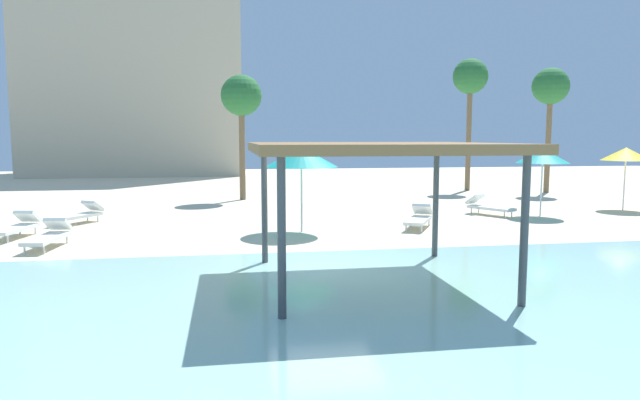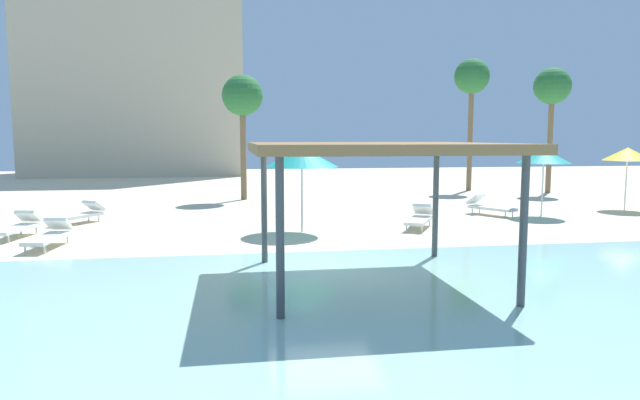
{
  "view_description": "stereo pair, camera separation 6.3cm",
  "coord_description": "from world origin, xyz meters",
  "px_view_note": "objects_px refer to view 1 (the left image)",
  "views": [
    {
      "loc": [
        -2.15,
        -12.4,
        2.92
      ],
      "look_at": [
        0.22,
        2.0,
        1.3
      ],
      "focal_mm": 31.58,
      "sensor_mm": 36.0,
      "label": 1
    },
    {
      "loc": [
        -2.09,
        -12.41,
        2.92
      ],
      "look_at": [
        0.22,
        2.0,
        1.3
      ],
      "focal_mm": 31.58,
      "sensor_mm": 36.0,
      "label": 2
    }
  ],
  "objects_px": {
    "palm_tree_1": "(551,89)",
    "palm_tree_2": "(241,98)",
    "lounge_chair_5": "(49,235)",
    "beach_umbrella_teal_3": "(301,157)",
    "lounge_chair_1": "(487,206)",
    "shade_pavilion": "(376,151)",
    "lounge_chair_4": "(80,214)",
    "beach_umbrella_teal_2": "(543,156)",
    "lounge_chair_2": "(17,226)",
    "palm_tree_0": "(470,80)",
    "beach_umbrella_yellow_4": "(626,154)",
    "lounge_chair_3": "(419,218)"
  },
  "relations": [
    {
      "from": "lounge_chair_5",
      "to": "palm_tree_0",
      "type": "relative_size",
      "value": 0.27
    },
    {
      "from": "beach_umbrella_teal_2",
      "to": "beach_umbrella_yellow_4",
      "type": "relative_size",
      "value": 0.99
    },
    {
      "from": "lounge_chair_5",
      "to": "palm_tree_1",
      "type": "bearing_deg",
      "value": 125.33
    },
    {
      "from": "beach_umbrella_teal_3",
      "to": "lounge_chair_5",
      "type": "distance_m",
      "value": 7.39
    },
    {
      "from": "lounge_chair_2",
      "to": "lounge_chair_4",
      "type": "bearing_deg",
      "value": 166.96
    },
    {
      "from": "lounge_chair_3",
      "to": "palm_tree_1",
      "type": "relative_size",
      "value": 0.3
    },
    {
      "from": "beach_umbrella_yellow_4",
      "to": "palm_tree_1",
      "type": "height_order",
      "value": "palm_tree_1"
    },
    {
      "from": "shade_pavilion",
      "to": "lounge_chair_2",
      "type": "distance_m",
      "value": 11.52
    },
    {
      "from": "lounge_chair_2",
      "to": "palm_tree_0",
      "type": "xyz_separation_m",
      "value": [
        19.28,
        11.84,
        5.7
      ]
    },
    {
      "from": "palm_tree_1",
      "to": "lounge_chair_5",
      "type": "bearing_deg",
      "value": -151.4
    },
    {
      "from": "lounge_chair_1",
      "to": "palm_tree_1",
      "type": "bearing_deg",
      "value": 107.38
    },
    {
      "from": "palm_tree_0",
      "to": "lounge_chair_4",
      "type": "bearing_deg",
      "value": -152.84
    },
    {
      "from": "palm_tree_0",
      "to": "lounge_chair_1",
      "type": "bearing_deg",
      "value": -109.75
    },
    {
      "from": "beach_umbrella_yellow_4",
      "to": "palm_tree_2",
      "type": "distance_m",
      "value": 16.66
    },
    {
      "from": "shade_pavilion",
      "to": "lounge_chair_4",
      "type": "distance_m",
      "value": 12.4
    },
    {
      "from": "palm_tree_1",
      "to": "palm_tree_2",
      "type": "xyz_separation_m",
      "value": [
        -16.08,
        -0.81,
        -0.69
      ]
    },
    {
      "from": "palm_tree_0",
      "to": "palm_tree_1",
      "type": "distance_m",
      "value": 4.13
    },
    {
      "from": "lounge_chair_1",
      "to": "palm_tree_0",
      "type": "xyz_separation_m",
      "value": [
        3.41,
        9.51,
        5.7
      ]
    },
    {
      "from": "beach_umbrella_teal_3",
      "to": "palm_tree_0",
      "type": "distance_m",
      "value": 16.8
    },
    {
      "from": "lounge_chair_2",
      "to": "palm_tree_2",
      "type": "height_order",
      "value": "palm_tree_2"
    },
    {
      "from": "lounge_chair_1",
      "to": "beach_umbrella_teal_2",
      "type": "bearing_deg",
      "value": 42.78
    },
    {
      "from": "shade_pavilion",
      "to": "lounge_chair_2",
      "type": "bearing_deg",
      "value": 143.21
    },
    {
      "from": "shade_pavilion",
      "to": "palm_tree_1",
      "type": "xyz_separation_m",
      "value": [
        13.88,
        16.71,
        2.77
      ]
    },
    {
      "from": "shade_pavilion",
      "to": "beach_umbrella_teal_2",
      "type": "xyz_separation_m",
      "value": [
        8.68,
        8.51,
        -0.42
      ]
    },
    {
      "from": "lounge_chair_1",
      "to": "beach_umbrella_yellow_4",
      "type": "bearing_deg",
      "value": 65.87
    },
    {
      "from": "lounge_chair_3",
      "to": "palm_tree_2",
      "type": "relative_size",
      "value": 0.33
    },
    {
      "from": "lounge_chair_1",
      "to": "palm_tree_1",
      "type": "relative_size",
      "value": 0.3
    },
    {
      "from": "shade_pavilion",
      "to": "lounge_chair_1",
      "type": "distance_m",
      "value": 11.61
    },
    {
      "from": "beach_umbrella_yellow_4",
      "to": "palm_tree_2",
      "type": "bearing_deg",
      "value": 157.94
    },
    {
      "from": "lounge_chair_5",
      "to": "palm_tree_2",
      "type": "xyz_separation_m",
      "value": [
        5.43,
        10.92,
        4.41
      ]
    },
    {
      "from": "beach_umbrella_teal_3",
      "to": "lounge_chair_1",
      "type": "height_order",
      "value": "beach_umbrella_teal_3"
    },
    {
      "from": "beach_umbrella_teal_3",
      "to": "beach_umbrella_yellow_4",
      "type": "height_order",
      "value": "beach_umbrella_teal_3"
    },
    {
      "from": "beach_umbrella_yellow_4",
      "to": "lounge_chair_5",
      "type": "bearing_deg",
      "value": -167.13
    },
    {
      "from": "shade_pavilion",
      "to": "beach_umbrella_teal_2",
      "type": "relative_size",
      "value": 1.93
    },
    {
      "from": "lounge_chair_5",
      "to": "palm_tree_1",
      "type": "distance_m",
      "value": 25.03
    },
    {
      "from": "lounge_chair_1",
      "to": "palm_tree_0",
      "type": "height_order",
      "value": "palm_tree_0"
    },
    {
      "from": "lounge_chair_1",
      "to": "lounge_chair_5",
      "type": "relative_size",
      "value": 0.99
    },
    {
      "from": "beach_umbrella_teal_3",
      "to": "lounge_chair_5",
      "type": "height_order",
      "value": "beach_umbrella_teal_3"
    },
    {
      "from": "shade_pavilion",
      "to": "lounge_chair_3",
      "type": "relative_size",
      "value": 2.48
    },
    {
      "from": "beach_umbrella_teal_2",
      "to": "palm_tree_1",
      "type": "relative_size",
      "value": 0.38
    },
    {
      "from": "lounge_chair_1",
      "to": "lounge_chair_3",
      "type": "bearing_deg",
      "value": -84.42
    },
    {
      "from": "beach_umbrella_yellow_4",
      "to": "beach_umbrella_teal_2",
      "type": "bearing_deg",
      "value": -164.64
    },
    {
      "from": "lounge_chair_4",
      "to": "lounge_chair_5",
      "type": "bearing_deg",
      "value": 36.75
    },
    {
      "from": "shade_pavilion",
      "to": "lounge_chair_1",
      "type": "bearing_deg",
      "value": 53.03
    },
    {
      "from": "lounge_chair_3",
      "to": "palm_tree_2",
      "type": "distance_m",
      "value": 11.71
    },
    {
      "from": "lounge_chair_2",
      "to": "beach_umbrella_yellow_4",
      "type": "bearing_deg",
      "value": 108.87
    },
    {
      "from": "beach_umbrella_teal_3",
      "to": "lounge_chair_4",
      "type": "distance_m",
      "value": 8.07
    },
    {
      "from": "beach_umbrella_teal_3",
      "to": "lounge_chair_3",
      "type": "xyz_separation_m",
      "value": [
        3.86,
        0.16,
        -2.0
      ]
    },
    {
      "from": "palm_tree_2",
      "to": "shade_pavilion",
      "type": "bearing_deg",
      "value": -82.13
    },
    {
      "from": "lounge_chair_1",
      "to": "lounge_chair_2",
      "type": "distance_m",
      "value": 16.04
    }
  ]
}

